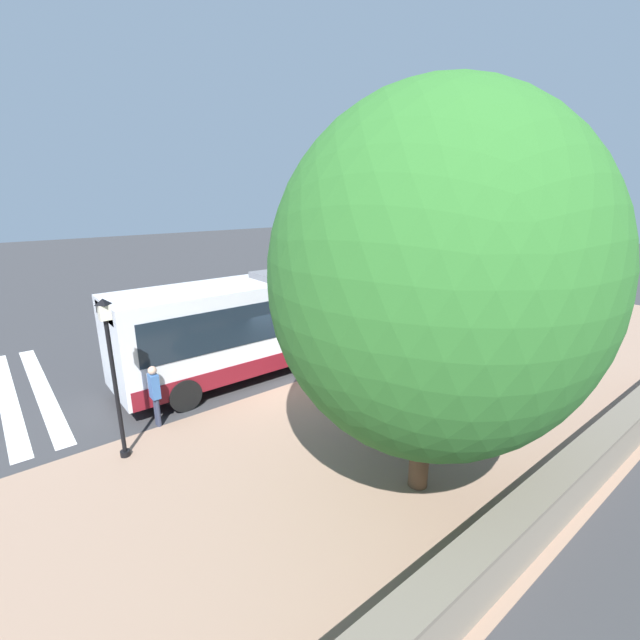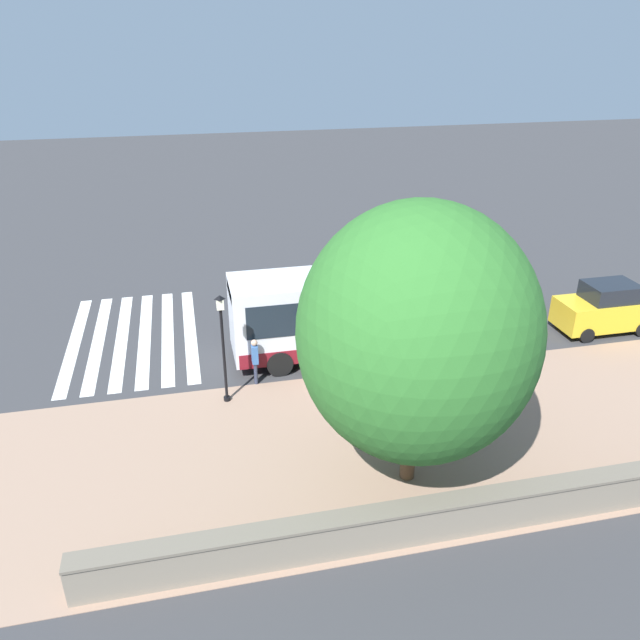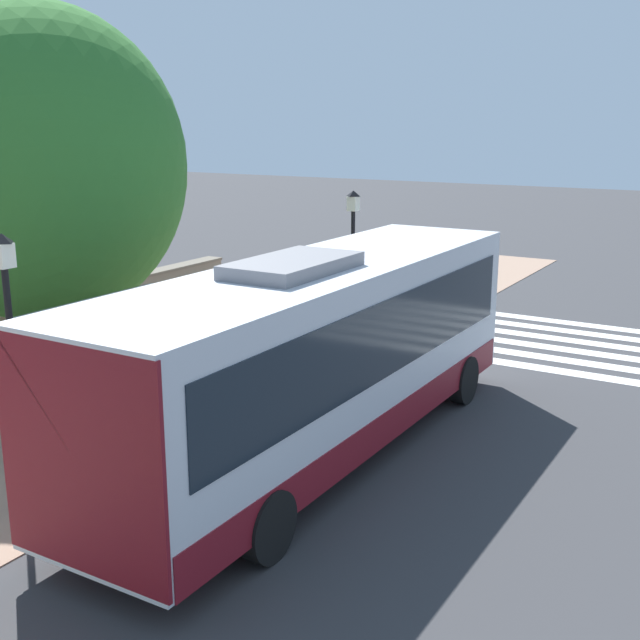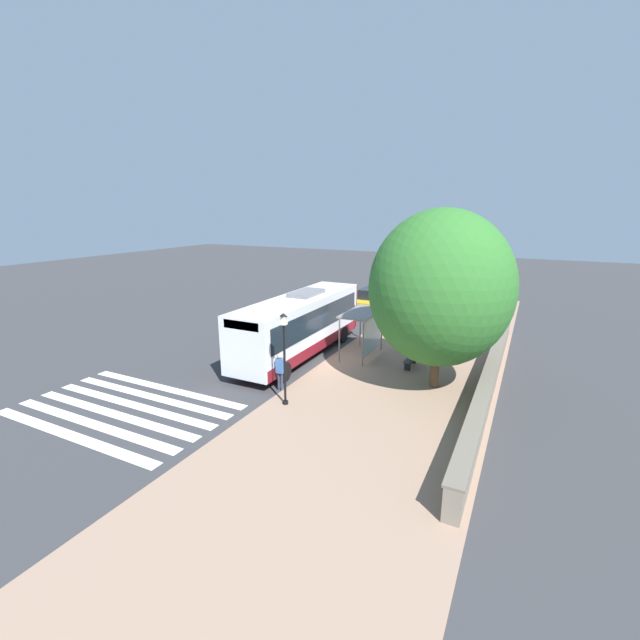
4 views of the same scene
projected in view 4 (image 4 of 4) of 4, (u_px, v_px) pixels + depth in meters
ground_plane at (325, 361)px, 23.71m from camera, size 120.00×120.00×0.00m
sidewalk_plaza at (404, 374)px, 21.76m from camera, size 9.00×44.00×0.02m
crosswalk_stripes at (123, 409)px, 17.97m from camera, size 9.00×5.25×0.01m
stone_wall at (490, 377)px, 19.86m from camera, size 0.60×20.00×1.16m
bus at (300, 324)px, 24.18m from camera, size 2.70×10.81×3.60m
bus_shelter at (365, 320)px, 23.85m from camera, size 1.66×3.39×2.60m
pedestrian at (280, 369)px, 19.57m from camera, size 0.34×0.24×1.80m
bench at (412, 359)px, 22.62m from camera, size 0.40×1.49×0.88m
street_lamp_near at (371, 304)px, 26.25m from camera, size 0.28×0.28×4.17m
street_lamp_far at (284, 351)px, 17.81m from camera, size 0.28×0.28×4.05m
shade_tree at (440, 289)px, 19.08m from camera, size 6.40×6.40×8.24m
parked_car_behind_bus at (371, 303)px, 33.23m from camera, size 1.95×4.07×2.18m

